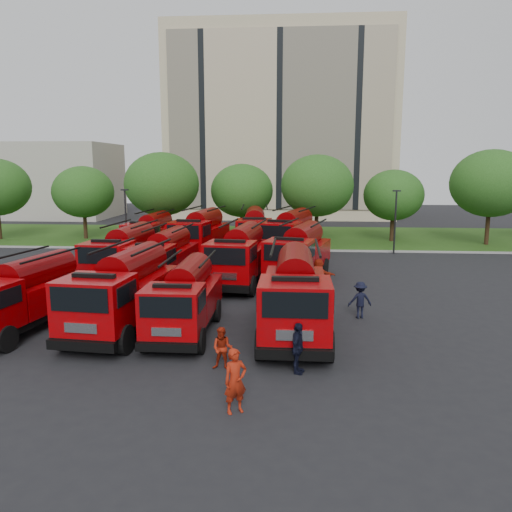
{
  "coord_description": "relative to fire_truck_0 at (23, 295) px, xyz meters",
  "views": [
    {
      "loc": [
        3.85,
        -23.15,
        6.98
      ],
      "look_at": [
        1.72,
        5.41,
        1.8
      ],
      "focal_mm": 35.0,
      "sensor_mm": 36.0,
      "label": 1
    }
  ],
  "objects": [
    {
      "name": "firefighter_1",
      "position": [
        9.11,
        -3.59,
        -1.55
      ],
      "size": [
        0.78,
        0.49,
        1.52
      ],
      "primitive_type": "imported",
      "rotation": [
        0.0,
        0.0,
        -0.12
      ],
      "color": "maroon",
      "rests_on": "ground"
    },
    {
      "name": "tree_3",
      "position": [
        6.63,
        27.31,
        3.14
      ],
      "size": [
        5.88,
        5.88,
        7.19
      ],
      "color": "#382314",
      "rests_on": "ground"
    },
    {
      "name": "fire_truck_9",
      "position": [
        4.35,
        17.91,
        0.27
      ],
      "size": [
        3.72,
        8.2,
        3.6
      ],
      "rotation": [
        0.0,
        0.0,
        -0.13
      ],
      "color": "black",
      "rests_on": "ground"
    },
    {
      "name": "fire_truck_3",
      "position": [
        11.6,
        0.14,
        0.2
      ],
      "size": [
        2.83,
        7.64,
        3.47
      ],
      "rotation": [
        0.0,
        0.0,
        -0.0
      ],
      "color": "black",
      "rests_on": "ground"
    },
    {
      "name": "fire_truck_11",
      "position": [
        11.29,
        17.84,
        0.28
      ],
      "size": [
        4.82,
        8.42,
        3.64
      ],
      "rotation": [
        0.0,
        0.0,
        -0.28
      ],
      "color": "black",
      "rests_on": "ground"
    },
    {
      "name": "fire_truck_2",
      "position": [
        7.01,
        0.17,
        -0.05
      ],
      "size": [
        2.41,
        6.52,
        2.96
      ],
      "rotation": [
        0.0,
        0.0,
        -0.0
      ],
      "color": "black",
      "rests_on": "ground"
    },
    {
      "name": "firefighter_3",
      "position": [
        14.63,
        2.82,
        -1.55
      ],
      "size": [
        1.2,
        0.77,
        1.72
      ],
      "primitive_type": "imported",
      "rotation": [
        0.0,
        0.0,
        3.33
      ],
      "color": "black",
      "rests_on": "ground"
    },
    {
      "name": "fire_truck_7",
      "position": [
        11.9,
        10.26,
        0.17
      ],
      "size": [
        4.33,
        7.9,
        3.42
      ],
      "rotation": [
        0.0,
        0.0,
        -0.25
      ],
      "color": "black",
      "rests_on": "ground"
    },
    {
      "name": "tree_4",
      "position": [
        13.63,
        25.81,
        3.67
      ],
      "size": [
        6.55,
        6.55,
        8.01
      ],
      "color": "#382314",
      "rests_on": "ground"
    },
    {
      "name": "fire_truck_4",
      "position": [
        1.4,
        9.03,
        0.16
      ],
      "size": [
        3.09,
        7.57,
        3.38
      ],
      "rotation": [
        0.0,
        0.0,
        -0.06
      ],
      "color": "black",
      "rests_on": "ground"
    },
    {
      "name": "curb",
      "position": [
        7.63,
        21.21,
        -1.48
      ],
      "size": [
        70.0,
        0.3,
        0.14
      ],
      "primitive_type": "cube",
      "color": "gray",
      "rests_on": "ground"
    },
    {
      "name": "lamp_post_0",
      "position": [
        -2.37,
        20.51,
        1.35
      ],
      "size": [
        0.6,
        0.25,
        5.11
      ],
      "color": "black",
      "rests_on": "ground"
    },
    {
      "name": "firefighter_0",
      "position": [
        9.91,
        -6.61,
        -1.55
      ],
      "size": [
        0.86,
        0.79,
        1.91
      ],
      "primitive_type": "imported",
      "rotation": [
        0.0,
        0.0,
        0.53
      ],
      "color": "maroon",
      "rests_on": "ground"
    },
    {
      "name": "ground",
      "position": [
        7.63,
        3.31,
        -1.55
      ],
      "size": [
        140.0,
        140.0,
        0.0
      ],
      "primitive_type": "plane",
      "color": "black",
      "rests_on": "ground"
    },
    {
      "name": "apartment_building",
      "position": [
        9.63,
        51.24,
        10.95
      ],
      "size": [
        30.0,
        14.18,
        25.0
      ],
      "color": "#BAB08A",
      "rests_on": "ground"
    },
    {
      "name": "fire_truck_0",
      "position": [
        0.0,
        0.0,
        0.0
      ],
      "size": [
        3.34,
        7.03,
        3.07
      ],
      "rotation": [
        0.0,
        0.0,
        -0.16
      ],
      "color": "black",
      "rests_on": "ground"
    },
    {
      "name": "fire_truck_8",
      "position": [
        0.25,
        18.84,
        0.09
      ],
      "size": [
        2.95,
        7.28,
        3.25
      ],
      "rotation": [
        0.0,
        0.0,
        -0.06
      ],
      "color": "black",
      "rests_on": "ground"
    },
    {
      "name": "firefighter_4",
      "position": [
        2.33,
        5.81,
        -1.55
      ],
      "size": [
        0.96,
        0.94,
        1.67
      ],
      "primitive_type": "imported",
      "rotation": [
        0.0,
        0.0,
        2.41
      ],
      "color": "black",
      "rests_on": "ground"
    },
    {
      "name": "lamp_post_1",
      "position": [
        19.63,
        20.51,
        1.35
      ],
      "size": [
        0.6,
        0.25,
        5.11
      ],
      "color": "black",
      "rests_on": "ground"
    },
    {
      "name": "firefighter_5",
      "position": [
        12.94,
        7.35,
        -1.55
      ],
      "size": [
        1.95,
        1.2,
        1.96
      ],
      "primitive_type": "imported",
      "rotation": [
        0.0,
        0.0,
        2.9
      ],
      "color": "maroon",
      "rests_on": "ground"
    },
    {
      "name": "fire_truck_1",
      "position": [
        4.3,
        0.34,
        0.16
      ],
      "size": [
        3.27,
        7.67,
        3.4
      ],
      "rotation": [
        0.0,
        0.0,
        -0.09
      ],
      "color": "black",
      "rests_on": "ground"
    },
    {
      "name": "tree_1",
      "position": [
        -8.37,
        26.31,
        3.0
      ],
      "size": [
        5.71,
        5.71,
        6.98
      ],
      "color": "#382314",
      "rests_on": "ground"
    },
    {
      "name": "tree_2",
      "position": [
        -0.37,
        24.81,
        3.81
      ],
      "size": [
        6.72,
        6.72,
        8.22
      ],
      "color": "#382314",
      "rests_on": "ground"
    },
    {
      "name": "tree_6",
      "position": [
        28.63,
        25.31,
        3.94
      ],
      "size": [
        6.89,
        6.89,
        8.42
      ],
      "color": "#382314",
      "rests_on": "ground"
    },
    {
      "name": "fire_truck_10",
      "position": [
        8.42,
        19.89,
        0.26
      ],
      "size": [
        3.31,
        8.05,
        3.59
      ],
      "rotation": [
        0.0,
        0.0,
        0.07
      ],
      "color": "black",
      "rests_on": "ground"
    },
    {
      "name": "side_building",
      "position": [
        -22.37,
        47.31,
        3.45
      ],
      "size": [
        18.0,
        12.0,
        10.0
      ],
      "primitive_type": "cube",
      "color": "#A5A092",
      "rests_on": "ground"
    },
    {
      "name": "tree_5",
      "position": [
        20.63,
        26.81,
        2.8
      ],
      "size": [
        5.46,
        5.46,
        6.68
      ],
      "color": "#382314",
      "rests_on": "ground"
    },
    {
      "name": "firefighter_2",
      "position": [
        11.71,
        -3.71,
        -1.55
      ],
      "size": [
        0.84,
        1.16,
        1.78
      ],
      "primitive_type": "imported",
      "rotation": [
        0.0,
        0.0,
        1.31
      ],
      "color": "black",
      "rests_on": "ground"
    },
    {
      "name": "lawn",
      "position": [
        7.63,
        29.31,
        -1.49
      ],
      "size": [
        70.0,
        16.0,
        0.12
      ],
      "primitive_type": "cube",
      "color": "#234813",
      "rests_on": "ground"
    },
    {
      "name": "fire_truck_5",
      "position": [
        3.9,
        8.68,
        0.07
      ],
      "size": [
        2.98,
        7.21,
        3.21
      ],
      "rotation": [
        0.0,
        0.0,
        -0.07
      ],
      "color": "black",
      "rests_on": "ground"
    },
    {
      "name": "fire_truck_6",
      "position": [
        8.38,
        9.13,
        0.19
      ],
      "size": [
        3.46,
        7.82,
        3.45
      ],
      "rotation": [
        0.0,
        0.0,
        -0.11
      ],
      "color": "black",
      "rests_on": "ground"
    }
  ]
}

